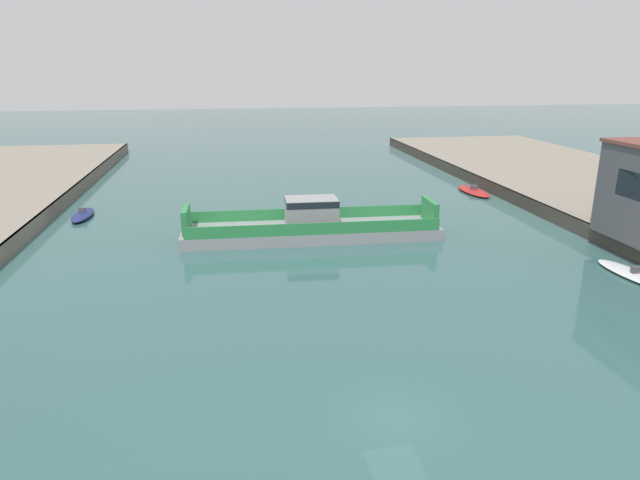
% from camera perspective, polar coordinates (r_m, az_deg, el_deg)
% --- Properties ---
extents(ground_plane, '(400.00, 400.00, 0.00)m').
position_cam_1_polar(ground_plane, '(27.27, 7.82, -17.66)').
color(ground_plane, '#335B5B').
extents(chain_ferry, '(24.15, 6.35, 3.82)m').
position_cam_1_polar(chain_ferry, '(52.74, -0.88, 1.43)').
color(chain_ferry, '#939399').
rests_on(chain_ferry, ground).
extents(moored_boat_near_left, '(2.73, 7.46, 0.97)m').
position_cam_1_polar(moored_boat_near_left, '(74.63, 15.36, 4.84)').
color(moored_boat_near_left, red).
rests_on(moored_boat_near_left, ground).
extents(moored_boat_near_right, '(1.95, 6.16, 1.09)m').
position_cam_1_polar(moored_boat_near_right, '(65.18, -23.01, 2.37)').
color(moored_boat_near_right, navy).
rests_on(moored_boat_near_right, ground).
extents(moored_boat_mid_left, '(2.90, 7.67, 0.91)m').
position_cam_1_polar(moored_boat_mid_left, '(49.37, 29.42, -3.13)').
color(moored_boat_mid_left, white).
rests_on(moored_boat_mid_left, ground).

